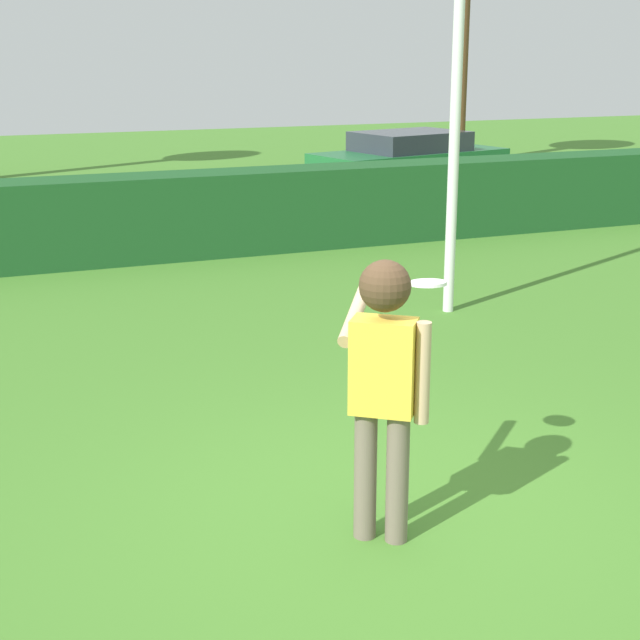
{
  "coord_description": "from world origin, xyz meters",
  "views": [
    {
      "loc": [
        -2.57,
        -5.1,
        2.95
      ],
      "look_at": [
        -0.21,
        0.72,
        1.15
      ],
      "focal_mm": 53.62,
      "sensor_mm": 36.0,
      "label": 1
    }
  ],
  "objects_px": {
    "lamppost": "(459,19)",
    "parked_car_green": "(410,159)",
    "frisbee": "(428,283)",
    "person": "(384,370)"
  },
  "relations": [
    {
      "from": "parked_car_green",
      "to": "lamppost",
      "type": "bearing_deg",
      "value": -114.49
    },
    {
      "from": "frisbee",
      "to": "lamppost",
      "type": "height_order",
      "value": "lamppost"
    },
    {
      "from": "lamppost",
      "to": "parked_car_green",
      "type": "distance_m",
      "value": 9.91
    },
    {
      "from": "person",
      "to": "frisbee",
      "type": "xyz_separation_m",
      "value": [
        0.53,
        0.45,
        0.38
      ]
    },
    {
      "from": "frisbee",
      "to": "lamppost",
      "type": "relative_size",
      "value": 0.04
    },
    {
      "from": "lamppost",
      "to": "parked_car_green",
      "type": "xyz_separation_m",
      "value": [
        3.97,
        8.72,
        -2.55
      ]
    },
    {
      "from": "person",
      "to": "lamppost",
      "type": "xyz_separation_m",
      "value": [
        3.02,
        4.51,
        2.13
      ]
    },
    {
      "from": "person",
      "to": "frisbee",
      "type": "distance_m",
      "value": 0.79
    },
    {
      "from": "frisbee",
      "to": "lamppost",
      "type": "bearing_deg",
      "value": 58.42
    },
    {
      "from": "frisbee",
      "to": "parked_car_green",
      "type": "relative_size",
      "value": 0.05
    }
  ]
}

